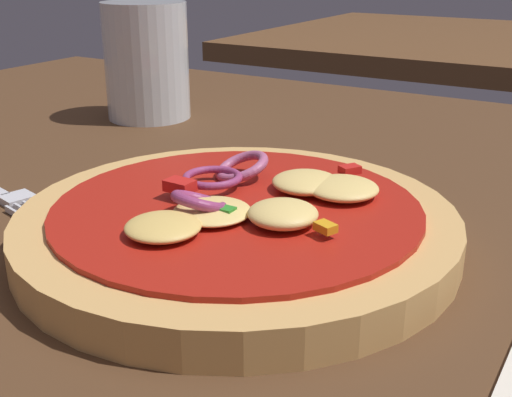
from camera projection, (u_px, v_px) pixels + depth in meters
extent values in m
cube|color=#4C301C|center=(202.00, 281.00, 0.35)|extent=(1.12, 0.92, 0.03)
cylinder|color=tan|center=(237.00, 227.00, 0.35)|extent=(0.24, 0.24, 0.02)
cylinder|color=#A81C11|center=(237.00, 207.00, 0.35)|extent=(0.20, 0.20, 0.00)
ellipsoid|color=#EFCC72|center=(283.00, 214.00, 0.32)|extent=(0.04, 0.04, 0.01)
ellipsoid|color=#EFCC72|center=(343.00, 188.00, 0.36)|extent=(0.04, 0.04, 0.01)
ellipsoid|color=#EFCC72|center=(214.00, 210.00, 0.33)|extent=(0.04, 0.04, 0.01)
ellipsoid|color=#E5BC60|center=(156.00, 225.00, 0.31)|extent=(0.04, 0.04, 0.01)
ellipsoid|color=#EFCC72|center=(306.00, 182.00, 0.37)|extent=(0.04, 0.04, 0.01)
torus|color=#93386B|center=(212.00, 178.00, 0.37)|extent=(0.05, 0.05, 0.00)
torus|color=#B25984|center=(242.00, 167.00, 0.39)|extent=(0.05, 0.05, 0.02)
torus|color=#93386B|center=(205.00, 201.00, 0.33)|extent=(0.04, 0.04, 0.02)
cube|color=red|center=(350.00, 170.00, 0.38)|extent=(0.01, 0.01, 0.00)
cube|color=orange|center=(325.00, 227.00, 0.31)|extent=(0.01, 0.01, 0.00)
cube|color=red|center=(180.00, 186.00, 0.35)|extent=(0.02, 0.01, 0.01)
cube|color=#2D8C28|center=(282.00, 210.00, 0.33)|extent=(0.01, 0.01, 0.00)
cube|color=#2D8C28|center=(230.00, 208.00, 0.33)|extent=(0.01, 0.01, 0.00)
cube|color=silver|center=(13.00, 201.00, 0.41)|extent=(0.02, 0.02, 0.01)
cube|color=silver|center=(19.00, 216.00, 0.39)|extent=(0.03, 0.01, 0.00)
cube|color=silver|center=(28.00, 213.00, 0.39)|extent=(0.03, 0.01, 0.00)
cube|color=silver|center=(36.00, 211.00, 0.39)|extent=(0.03, 0.01, 0.00)
cube|color=silver|center=(45.00, 208.00, 0.40)|extent=(0.03, 0.01, 0.00)
cylinder|color=silver|center=(147.00, 61.00, 0.60)|extent=(0.08, 0.08, 0.11)
cylinder|color=#9E510F|center=(148.00, 81.00, 0.61)|extent=(0.07, 0.07, 0.07)
cylinder|color=white|center=(145.00, 36.00, 0.60)|extent=(0.07, 0.07, 0.01)
cube|color=brown|center=(506.00, 47.00, 1.19)|extent=(0.90, 0.67, 0.03)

